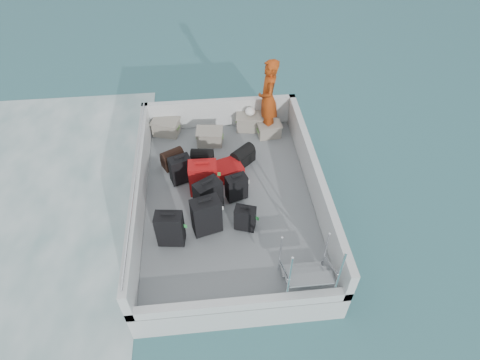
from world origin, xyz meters
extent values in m
plane|color=#174150|center=(0.00, 0.00, 0.00)|extent=(160.00, 160.00, 0.00)
cube|color=silver|center=(0.00, 0.00, 0.30)|extent=(3.60, 5.00, 0.60)
cube|color=gray|center=(0.00, 0.00, 0.61)|extent=(3.30, 4.70, 0.02)
cube|color=silver|center=(-1.73, 0.00, 0.97)|extent=(0.14, 5.00, 0.70)
cube|color=silver|center=(1.73, 0.00, 0.97)|extent=(0.14, 5.00, 0.70)
cube|color=silver|center=(0.00, 2.43, 0.97)|extent=(3.60, 0.14, 0.70)
cube|color=silver|center=(0.00, -2.43, 0.72)|extent=(3.60, 0.14, 0.20)
cylinder|color=silver|center=(-1.73, 0.00, 1.37)|extent=(0.04, 4.80, 0.04)
cube|color=black|center=(-1.11, -1.03, 0.99)|extent=(0.51, 0.33, 0.73)
cube|color=black|center=(-0.93, 0.55, 0.93)|extent=(0.50, 0.39, 0.62)
cube|color=black|center=(-0.46, -0.82, 1.01)|extent=(0.58, 0.43, 0.78)
cube|color=black|center=(-0.40, -0.32, 0.99)|extent=(0.58, 0.51, 0.74)
cube|color=#B6150E|center=(-0.48, 0.18, 1.00)|extent=(0.56, 0.34, 0.76)
cube|color=black|center=(0.25, -0.84, 0.89)|extent=(0.43, 0.33, 0.53)
cube|color=black|center=(0.16, -0.06, 0.91)|extent=(0.46, 0.35, 0.58)
cube|color=#B6150E|center=(-0.04, 0.59, 0.77)|extent=(0.86, 0.69, 0.29)
cube|color=gray|center=(-1.29, 2.20, 0.79)|extent=(0.67, 0.55, 0.35)
cube|color=gray|center=(-0.29, 1.73, 0.79)|extent=(0.60, 0.44, 0.34)
cube|color=gray|center=(0.70, 2.20, 0.81)|extent=(0.67, 0.50, 0.37)
cube|color=gray|center=(1.12, 1.87, 0.77)|extent=(0.54, 0.40, 0.31)
ellipsoid|color=yellow|center=(0.85, 2.20, 0.73)|extent=(0.28, 0.26, 0.22)
ellipsoid|color=white|center=(0.70, 2.20, 1.08)|extent=(0.24, 0.24, 0.18)
imported|color=#EE5416|center=(1.08, 2.02, 1.55)|extent=(0.49, 0.72, 1.86)
camera|label=1|loc=(-0.33, -5.53, 6.58)|focal=30.00mm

